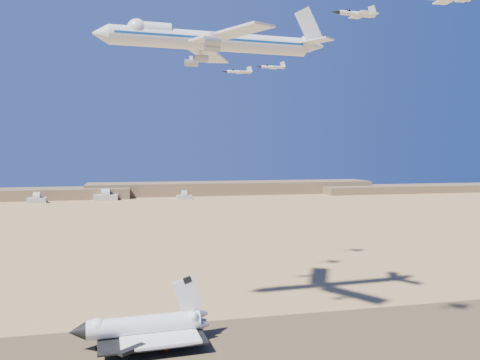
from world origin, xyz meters
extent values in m
plane|color=tan|center=(0.00, 0.00, 0.00)|extent=(1200.00, 1200.00, 0.00)
cube|color=brown|center=(0.00, 0.00, 0.03)|extent=(600.00, 50.00, 0.06)
cube|color=brown|center=(120.00, 540.00, 9.00)|extent=(420.00, 60.00, 18.00)
cube|color=brown|center=(400.00, 510.00, 5.50)|extent=(300.00, 60.00, 11.00)
cube|color=#B1AB9D|center=(-140.00, 470.00, 3.25)|extent=(22.00, 14.00, 6.50)
cube|color=#B1AB9D|center=(-60.00, 485.00, 3.75)|extent=(30.00, 15.00, 7.50)
cube|color=#B1AB9D|center=(40.00, 475.00, 2.75)|extent=(19.00, 12.50, 5.50)
cylinder|color=white|center=(-21.01, 8.71, 6.50)|extent=(34.99, 8.40, 6.07)
cone|color=black|center=(-40.68, 7.37, 6.50)|extent=(5.25, 6.08, 5.76)
sphere|color=white|center=(-35.06, 7.75, 7.37)|extent=(5.63, 5.63, 5.63)
cube|color=white|center=(-16.69, 9.00, 4.01)|extent=(25.54, 27.55, 0.97)
cube|color=black|center=(-18.85, 8.86, 3.52)|extent=(34.18, 28.14, 0.54)
cube|color=white|center=(-6.96, 9.66, 14.95)|extent=(10.07, 1.44, 12.48)
cylinder|color=gray|center=(-35.06, 7.75, 1.73)|extent=(0.39, 0.39, 3.47)
cylinder|color=black|center=(-35.06, 7.75, 0.60)|extent=(1.22, 0.57, 1.19)
cylinder|color=gray|center=(-14.16, 3.75, 1.73)|extent=(0.39, 0.39, 3.47)
cylinder|color=black|center=(-14.16, 3.75, 0.60)|extent=(1.22, 0.57, 1.19)
cylinder|color=gray|center=(-14.89, 14.55, 1.73)|extent=(0.39, 0.39, 3.47)
cylinder|color=black|center=(-14.89, 14.55, 0.60)|extent=(1.22, 0.57, 1.19)
cylinder|color=silver|center=(3.75, 24.05, 99.81)|extent=(69.76, 10.62, 6.54)
cone|color=silver|center=(-33.49, 21.85, 99.81)|extent=(5.49, 6.83, 6.54)
sphere|color=silver|center=(-21.76, 22.54, 102.16)|extent=(6.75, 6.75, 6.75)
cube|color=silver|center=(6.75, 7.84, 98.59)|extent=(23.82, 30.97, 0.72)
cube|color=silver|center=(4.83, 40.49, 98.59)|extent=(21.14, 31.71, 0.72)
cube|color=silver|center=(40.87, 19.58, 100.83)|extent=(10.88, 12.48, 0.51)
cube|color=silver|center=(40.09, 32.85, 100.83)|extent=(10.06, 12.57, 0.51)
cube|color=silver|center=(40.48, 26.22, 107.48)|extent=(11.67, 1.40, 14.61)
cylinder|color=gray|center=(2.25, 14.75, 95.52)|extent=(5.26, 2.95, 2.66)
cylinder|color=gray|center=(0.75, 5.44, 95.52)|extent=(5.26, 2.95, 2.66)
cylinder|color=gray|center=(1.17, 33.11, 95.52)|extent=(5.26, 2.95, 2.66)
cylinder|color=gray|center=(-1.41, 42.17, 95.52)|extent=(5.26, 2.95, 2.66)
imported|color=red|center=(-15.13, 4.57, 1.02)|extent=(0.72, 0.83, 1.93)
imported|color=red|center=(-14.78, 2.25, 0.93)|extent=(0.91, 0.97, 1.74)
imported|color=red|center=(-14.39, 0.67, 0.84)|extent=(0.94, 1.01, 1.56)
cylinder|color=silver|center=(38.53, -16.06, 100.01)|extent=(11.13, 1.84, 1.29)
cone|color=black|center=(31.89, -16.39, 100.01)|extent=(2.46, 1.32, 1.20)
sphere|color=black|center=(35.76, -16.19, 100.47)|extent=(1.29, 1.29, 1.29)
cube|color=silver|center=(39.45, -16.01, 99.82)|extent=(3.59, 7.54, 0.23)
cube|color=silver|center=(43.14, -15.83, 100.01)|extent=(2.26, 4.71, 0.18)
cube|color=silver|center=(43.32, -15.82, 101.30)|extent=(2.80, 0.37, 3.12)
cylinder|color=silver|center=(23.16, 67.54, 97.29)|extent=(11.04, 1.76, 1.28)
cone|color=black|center=(16.57, 67.83, 97.29)|extent=(2.43, 1.29, 1.19)
sphere|color=black|center=(20.42, 67.66, 97.75)|extent=(1.28, 1.28, 1.28)
cube|color=silver|center=(24.08, 67.50, 97.11)|extent=(3.53, 7.47, 0.23)
cube|color=silver|center=(27.74, 67.33, 97.29)|extent=(2.22, 4.67, 0.18)
cube|color=silver|center=(27.93, 67.33, 98.57)|extent=(2.78, 0.35, 3.10)
cylinder|color=silver|center=(45.92, 90.84, 104.44)|extent=(12.15, 1.80, 1.41)
cone|color=black|center=(38.66, 91.07, 104.44)|extent=(2.66, 1.39, 1.31)
sphere|color=black|center=(42.90, 90.93, 104.95)|extent=(1.41, 1.41, 1.41)
cube|color=silver|center=(46.93, 90.80, 104.24)|extent=(3.79, 8.18, 0.25)
cube|color=silver|center=(50.97, 90.68, 104.44)|extent=(2.38, 5.11, 0.20)
cube|color=silver|center=(51.17, 90.67, 105.86)|extent=(3.06, 0.35, 3.41)
camera|label=1|loc=(-23.14, -139.42, 60.86)|focal=35.00mm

